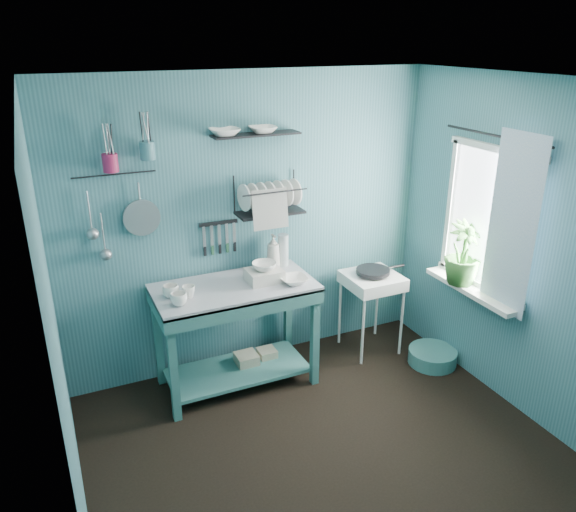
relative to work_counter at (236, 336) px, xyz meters
name	(u,v)px	position (x,y,z in m)	size (l,w,h in m)	color
floor	(332,459)	(0.28, -1.14, -0.45)	(3.20, 3.20, 0.00)	black
ceiling	(346,83)	(0.28, -1.14, 2.05)	(3.20, 3.20, 0.00)	silver
wall_back	(251,225)	(0.28, 0.36, 0.80)	(3.20, 3.20, 0.00)	#396B75
wall_front	(528,450)	(0.28, -2.64, 0.80)	(3.20, 3.20, 0.00)	#396B75
wall_left	(59,354)	(-1.32, -1.14, 0.80)	(3.00, 3.00, 0.00)	#396B75
wall_right	(532,256)	(1.88, -1.14, 0.80)	(3.00, 3.00, 0.00)	#396B75
work_counter	(236,336)	(0.00, 0.00, 0.00)	(1.27, 0.63, 0.90)	#356F6B
mug_left	(179,299)	(-0.48, -0.16, 0.50)	(0.12, 0.12, 0.10)	white
mug_mid	(189,292)	(-0.38, -0.06, 0.50)	(0.10, 0.10, 0.09)	white
mug_right	(171,291)	(-0.50, 0.00, 0.50)	(0.12, 0.12, 0.10)	white
wash_tub	(265,275)	(0.25, -0.02, 0.50)	(0.28, 0.22, 0.10)	beige
tub_bowl	(264,266)	(0.25, -0.02, 0.58)	(0.20, 0.20, 0.06)	white
soap_bottle	(273,252)	(0.42, 0.20, 0.60)	(0.12, 0.12, 0.30)	beige
water_bottle	(283,250)	(0.52, 0.22, 0.59)	(0.09, 0.09, 0.28)	#ACBBC0
counter_bowl	(294,280)	(0.45, -0.15, 0.48)	(0.22, 0.22, 0.05)	white
hotplate_stand	(370,312)	(1.30, 0.02, -0.08)	(0.47, 0.47, 0.75)	white
frying_pan	(373,271)	(1.30, 0.02, 0.33)	(0.30, 0.30, 0.04)	black
knife_strip	(218,223)	(0.00, 0.33, 0.87)	(0.32, 0.02, 0.03)	black
dish_rack	(270,195)	(0.41, 0.23, 1.08)	(0.55, 0.24, 0.32)	black
upper_shelf	(256,134)	(0.31, 0.26, 1.57)	(0.70, 0.18, 0.01)	black
shelf_bowl_left	(224,128)	(0.06, 0.26, 1.64)	(0.23, 0.23, 0.06)	white
shelf_bowl_right	(263,124)	(0.37, 0.26, 1.64)	(0.21, 0.21, 0.05)	white
utensil_cup_magenta	(110,163)	(-0.79, 0.28, 1.44)	(0.11, 0.11, 0.13)	#A61E4B
utensil_cup_teal	(147,151)	(-0.53, 0.28, 1.51)	(0.11, 0.11, 0.13)	#3C737D
colander	(142,218)	(-0.61, 0.31, 1.00)	(0.28, 0.28, 0.03)	#9FA2A7
ladle_outer	(89,211)	(-0.98, 0.32, 1.10)	(0.01, 0.01, 0.30)	#9FA2A7
ladle_inner	(103,233)	(-0.90, 0.32, 0.92)	(0.01, 0.01, 0.30)	#9FA2A7
hook_rail	(114,174)	(-0.77, 0.33, 1.34)	(0.01, 0.01, 0.60)	black
window_glass	(488,219)	(1.87, -0.69, 0.95)	(1.10, 1.10, 0.00)	white
windowsill	(471,290)	(1.78, -0.69, 0.36)	(0.16, 0.95, 0.04)	white
curtain	(512,225)	(1.80, -0.99, 1.00)	(1.35, 1.35, 0.00)	white
curtain_rod	(495,136)	(1.82, -0.69, 1.60)	(0.02, 0.02, 1.05)	black
potted_plant	(463,253)	(1.76, -0.57, 0.64)	(0.29, 0.29, 0.53)	#366D2B
storage_tin_large	(247,365)	(0.10, 0.05, -0.34)	(0.18, 0.18, 0.22)	#9B9474
storage_tin_small	(267,359)	(0.30, 0.08, -0.35)	(0.15, 0.15, 0.20)	#9B9474
floor_basin	(432,356)	(1.68, -0.43, -0.38)	(0.43, 0.43, 0.13)	teal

